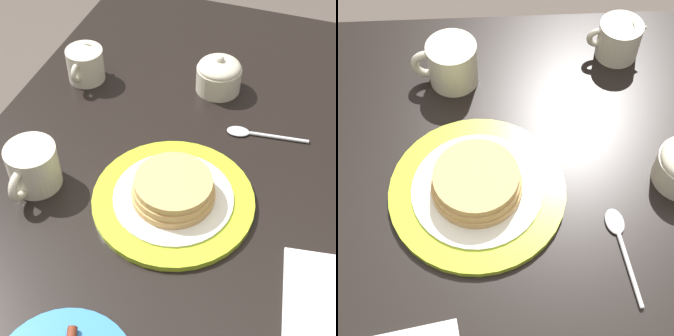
{
  "view_description": "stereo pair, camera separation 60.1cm",
  "coord_description": "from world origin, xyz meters",
  "views": [
    {
      "loc": [
        0.54,
        0.16,
        1.42
      ],
      "look_at": [
        -0.04,
        -0.04,
        0.77
      ],
      "focal_mm": 55.0,
      "sensor_mm": 36.0,
      "label": 1
    },
    {
      "loc": [
        -0.02,
        0.39,
        1.45
      ],
      "look_at": [
        -0.04,
        -0.04,
        0.77
      ],
      "focal_mm": 55.0,
      "sensor_mm": 36.0,
      "label": 2
    }
  ],
  "objects": [
    {
      "name": "dining_table",
      "position": [
        0.0,
        0.0,
        0.62
      ],
      "size": [
        1.35,
        0.84,
        0.74
      ],
      "color": "black",
      "rests_on": "ground_plane"
    },
    {
      "name": "ground_plane",
      "position": [
        0.0,
        0.0,
        0.0
      ],
      "size": [
        8.0,
        8.0,
        0.0
      ],
      "primitive_type": "plane",
      "color": "#51473F"
    },
    {
      "name": "pancake_plate",
      "position": [
        0.01,
        -0.02,
        0.76
      ],
      "size": [
        0.28,
        0.28,
        0.06
      ],
      "color": "#AAC628",
      "rests_on": "dining_table"
    },
    {
      "name": "spoon",
      "position": [
        -0.2,
        0.07,
        0.74
      ],
      "size": [
        0.04,
        0.16,
        0.01
      ],
      "color": "silver",
      "rests_on": "dining_table"
    },
    {
      "name": "coffee_mug",
      "position": [
        0.05,
        -0.26,
        0.78
      ],
      "size": [
        0.12,
        0.09,
        0.08
      ],
      "color": "beige",
      "rests_on": "dining_table"
    },
    {
      "name": "creamer_pitcher",
      "position": [
        -0.26,
        -0.31,
        0.78
      ],
      "size": [
        0.11,
        0.08,
        0.08
      ],
      "color": "beige",
      "rests_on": "dining_table"
    }
  ]
}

